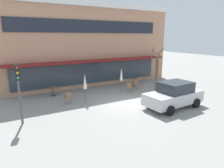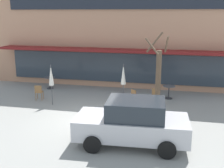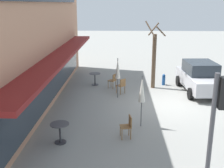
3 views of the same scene
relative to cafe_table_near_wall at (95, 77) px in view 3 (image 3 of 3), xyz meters
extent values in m
plane|color=gray|center=(-3.61, -4.17, -0.52)|extent=(80.00, 80.00, 0.00)
cube|color=maroon|center=(-3.61, 1.28, 2.03)|extent=(15.23, 1.10, 0.16)
cube|color=#2D3842|center=(-3.61, 1.77, 0.83)|extent=(14.33, 0.10, 1.90)
cylinder|color=#333338|center=(0.00, 0.00, -0.50)|extent=(0.44, 0.44, 0.03)
cylinder|color=#333338|center=(0.00, 0.00, -0.14)|extent=(0.07, 0.07, 0.70)
cylinder|color=#4C4C51|center=(0.00, 0.00, 0.23)|extent=(0.70, 0.70, 0.03)
cylinder|color=#333338|center=(-7.69, 0.59, -0.50)|extent=(0.44, 0.44, 0.03)
cylinder|color=#333338|center=(-7.69, 0.59, -0.14)|extent=(0.07, 0.07, 0.70)
cylinder|color=#4C4C51|center=(-7.69, 0.59, 0.23)|extent=(0.70, 0.70, 0.03)
cylinder|color=#4C4C51|center=(-2.42, -1.47, 0.58)|extent=(0.04, 0.04, 2.20)
cone|color=silver|center=(-2.42, -1.47, 1.13)|extent=(0.28, 0.28, 1.10)
cylinder|color=#4C4C51|center=(-6.13, -2.50, 0.58)|extent=(0.04, 0.04, 2.20)
cone|color=silver|center=(-6.13, -2.50, 1.13)|extent=(0.28, 0.28, 1.10)
cylinder|color=olive|center=(-1.68, -1.39, -0.29)|extent=(0.04, 0.04, 0.45)
cylinder|color=olive|center=(-1.44, -1.63, -0.29)|extent=(0.04, 0.04, 0.45)
cylinder|color=olive|center=(-1.92, -1.62, -0.29)|extent=(0.04, 0.04, 0.45)
cylinder|color=olive|center=(-1.69, -1.87, -0.29)|extent=(0.04, 0.04, 0.45)
cube|color=olive|center=(-1.68, -1.63, -0.05)|extent=(0.57, 0.57, 0.04)
cube|color=olive|center=(-1.81, -1.75, 0.17)|extent=(0.31, 0.32, 0.40)
cylinder|color=olive|center=(-0.68, -0.87, -0.29)|extent=(0.04, 0.04, 0.45)
cylinder|color=olive|center=(-0.39, -1.03, -0.29)|extent=(0.04, 0.04, 0.45)
cylinder|color=olive|center=(-0.85, -1.16, -0.29)|extent=(0.04, 0.04, 0.45)
cylinder|color=olive|center=(-0.55, -1.33, -0.29)|extent=(0.04, 0.04, 0.45)
cube|color=olive|center=(-0.62, -1.10, -0.05)|extent=(0.54, 0.54, 0.04)
cube|color=olive|center=(-0.71, -1.26, 0.17)|extent=(0.37, 0.23, 0.40)
cylinder|color=olive|center=(-7.42, -1.70, -0.29)|extent=(0.04, 0.04, 0.45)
cylinder|color=olive|center=(-7.09, -1.63, -0.29)|extent=(0.04, 0.04, 0.45)
cylinder|color=olive|center=(-7.36, -2.03, -0.29)|extent=(0.04, 0.04, 0.45)
cylinder|color=olive|center=(-7.02, -1.97, -0.29)|extent=(0.04, 0.04, 0.45)
cube|color=olive|center=(-7.22, -1.83, -0.05)|extent=(0.47, 0.47, 0.04)
cube|color=olive|center=(-7.19, -2.01, 0.17)|extent=(0.40, 0.11, 0.40)
cube|color=#B7B7BC|center=(-1.25, -6.22, 0.18)|extent=(4.29, 2.03, 0.76)
cube|color=#232B33|center=(-1.10, -6.22, 0.90)|extent=(2.19, 1.72, 0.68)
cylinder|color=black|center=(-2.50, -7.20, -0.20)|extent=(0.65, 0.26, 0.64)
cylinder|color=black|center=(-2.60, -5.40, -0.20)|extent=(0.65, 0.26, 0.64)
cylinder|color=black|center=(0.10, -7.05, -0.20)|extent=(0.65, 0.26, 0.64)
cylinder|color=black|center=(0.00, -5.25, -0.20)|extent=(0.65, 0.26, 0.64)
cylinder|color=brown|center=(-0.46, -3.61, 1.12)|extent=(0.24, 0.24, 3.26)
cylinder|color=brown|center=(-0.16, -3.55, 3.01)|extent=(0.21, 0.67, 0.77)
cylinder|color=brown|center=(-0.70, -3.29, 3.06)|extent=(0.72, 0.58, 0.89)
cylinder|color=brown|center=(-0.77, -3.90, 2.95)|extent=(0.67, 0.70, 0.66)
cylinder|color=#47474C|center=(-10.50, -3.94, 1.18)|extent=(0.12, 0.12, 3.40)
cube|color=black|center=(-10.50, -4.12, 2.38)|extent=(0.26, 0.20, 0.80)
cylinder|color=#1E4C8C|center=(0.16, -4.35, -0.24)|extent=(0.20, 0.20, 0.55)
sphere|color=#1E4C8C|center=(0.16, -4.35, 0.09)|extent=(0.19, 0.19, 0.19)
cylinder|color=#1E4C8C|center=(0.03, -4.35, -0.19)|extent=(0.10, 0.07, 0.07)
cylinder|color=#1E4C8C|center=(0.29, -4.35, -0.19)|extent=(0.10, 0.07, 0.07)
camera|label=1|loc=(-11.28, -15.41, 4.22)|focal=32.00mm
camera|label=2|loc=(0.14, -15.96, 4.36)|focal=45.00mm
camera|label=3|loc=(-17.06, -1.64, 4.48)|focal=45.00mm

